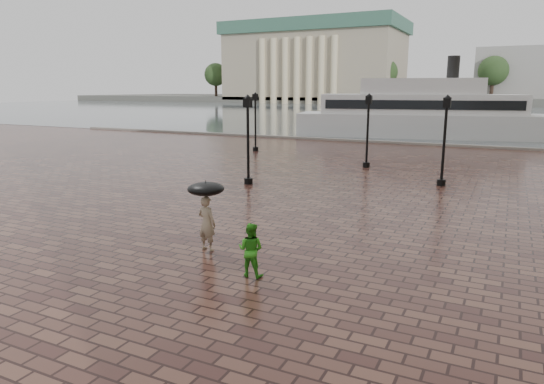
{
  "coord_description": "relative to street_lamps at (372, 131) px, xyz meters",
  "views": [
    {
      "loc": [
        5.96,
        -11.52,
        4.86
      ],
      "look_at": [
        -1.13,
        2.88,
        1.4
      ],
      "focal_mm": 32.0,
      "sensor_mm": 36.0,
      "label": 1
    }
  ],
  "objects": [
    {
      "name": "umbrella",
      "position": [
        -0.44,
        -17.34,
        -0.41
      ],
      "size": [
        1.1,
        1.1,
        1.14
      ],
      "color": "black",
      "rests_on": "ground"
    },
    {
      "name": "harbour_water",
      "position": [
        1.6,
        74.4,
        -2.33
      ],
      "size": [
        240.0,
        240.0,
        0.0
      ],
      "primitive_type": "plane",
      "color": "#4B545B",
      "rests_on": "ground"
    },
    {
      "name": "adult_pedestrian",
      "position": [
        -0.44,
        -17.34,
        -1.48
      ],
      "size": [
        0.66,
        0.47,
        1.69
      ],
      "primitive_type": "imported",
      "rotation": [
        0.0,
        0.0,
        3.02
      ],
      "color": "gray",
      "rests_on": "ground"
    },
    {
      "name": "ferry_near",
      "position": [
        -0.89,
        21.62,
        0.05
      ],
      "size": [
        24.75,
        10.53,
        7.9
      ],
      "rotation": [
        0.0,
        0.0,
        0.2
      ],
      "color": "silver",
      "rests_on": "ground"
    },
    {
      "name": "child_pedestrian",
      "position": [
        1.74,
        -18.55,
        -1.61
      ],
      "size": [
        0.74,
        0.6,
        1.44
      ],
      "primitive_type": "imported",
      "rotation": [
        0.0,
        0.0,
        3.23
      ],
      "color": "#2D921B",
      "rests_on": "ground"
    },
    {
      "name": "street_lamps",
      "position": [
        0.0,
        0.0,
        0.0
      ],
      "size": [
        21.44,
        14.44,
        4.4
      ],
      "color": "black",
      "rests_on": "ground"
    },
    {
      "name": "far_shore",
      "position": [
        1.6,
        142.4,
        -1.33
      ],
      "size": [
        300.0,
        60.0,
        2.0
      ],
      "primitive_type": "cube",
      "color": "#4C4C47",
      "rests_on": "ground"
    },
    {
      "name": "quay_edge",
      "position": [
        1.6,
        14.4,
        -2.33
      ],
      "size": [
        80.0,
        0.6,
        0.3
      ],
      "primitive_type": "cube",
      "color": "slate",
      "rests_on": "ground"
    },
    {
      "name": "museum",
      "position": [
        -53.4,
        127.01,
        11.58
      ],
      "size": [
        57.0,
        32.5,
        26.0
      ],
      "color": "gray",
      "rests_on": "ground"
    },
    {
      "name": "ground",
      "position": [
        1.6,
        -17.6,
        -2.33
      ],
      "size": [
        300.0,
        300.0,
        0.0
      ],
      "primitive_type": "plane",
      "color": "#341B17",
      "rests_on": "ground"
    },
    {
      "name": "far_trees",
      "position": [
        1.6,
        120.4,
        7.09
      ],
      "size": [
        188.0,
        8.0,
        13.5
      ],
      "color": "#2D2119",
      "rests_on": "ground"
    }
  ]
}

